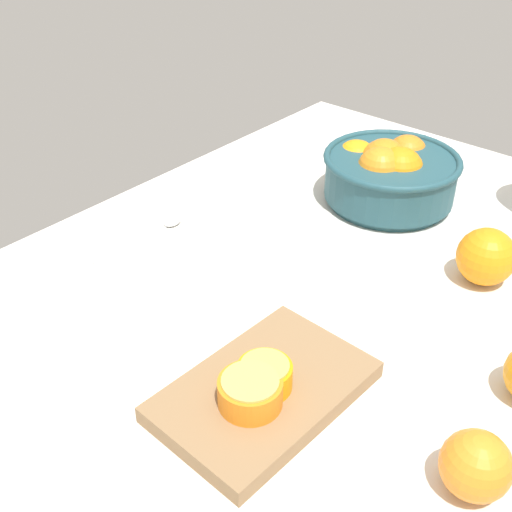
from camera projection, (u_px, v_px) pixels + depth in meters
The scene contains 8 objects.
ground_plane at pixel (293, 302), 95.60cm from camera, with size 132.15×86.56×3.00cm, color silver.
fruit_bowl at pixel (389, 173), 114.92cm from camera, with size 24.14×24.14×11.30cm.
cutting_board at pixel (264, 391), 76.94cm from camera, with size 25.58×16.49×2.33cm, color olive.
orange_half_0 at pixel (250, 392), 72.88cm from camera, with size 7.46×7.46×3.63cm.
orange_half_1 at pixel (265, 376), 75.08cm from camera, with size 6.50×6.50×3.48cm.
loose_orange_1 at pixel (476, 466), 65.04cm from camera, with size 7.40×7.40×7.40cm, color orange.
loose_orange_2 at pixel (486, 257), 95.06cm from camera, with size 8.66×8.66×8.66cm, color orange.
spoon at pixel (152, 233), 107.94cm from camera, with size 17.99×2.31×1.00cm.
Camera 1 is at (-60.64, -45.26, 57.58)cm, focal length 45.38 mm.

